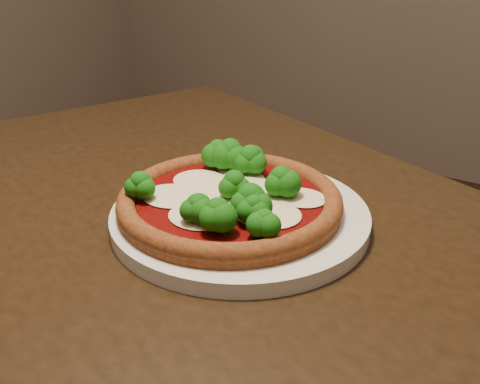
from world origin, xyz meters
The scene contains 3 objects.
dining_table centered at (0.04, -0.16, 0.65)m, with size 1.33×1.18×0.75m.
plate centered at (0.10, -0.08, 0.76)m, with size 0.30×0.30×0.02m, color silver.
pizza centered at (0.09, -0.08, 0.79)m, with size 0.26×0.26×0.06m.
Camera 1 is at (0.40, -0.55, 1.06)m, focal length 40.00 mm.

